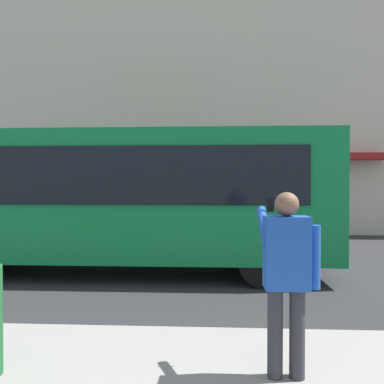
% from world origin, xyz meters
% --- Properties ---
extents(ground_plane, '(60.00, 60.00, 0.00)m').
position_xyz_m(ground_plane, '(0.00, 0.00, 0.00)').
color(ground_plane, '#2B2B2D').
extents(building_facade_far, '(28.00, 1.55, 12.00)m').
position_xyz_m(building_facade_far, '(-0.02, -6.80, 5.99)').
color(building_facade_far, beige).
rests_on(building_facade_far, ground_plane).
extents(red_bus, '(9.05, 2.54, 3.08)m').
position_xyz_m(red_bus, '(2.87, 0.02, 1.68)').
color(red_bus, '#0F7238').
rests_on(red_bus, ground_plane).
extents(pedestrian_photographer, '(0.53, 0.52, 1.70)m').
position_xyz_m(pedestrian_photographer, '(0.16, 4.66, 1.14)').
color(pedestrian_photographer, '#2D2D33').
rests_on(pedestrian_photographer, sidewalk_curb).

